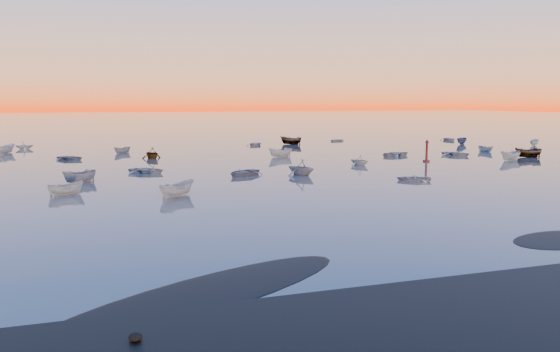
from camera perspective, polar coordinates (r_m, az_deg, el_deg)
name	(u,v)px	position (r m, az deg, el deg)	size (l,w,h in m)	color
ground	(199,138)	(126.86, -8.49, 3.93)	(600.00, 600.00, 0.00)	#615851
mud_lobes	(508,257)	(32.88, 22.74, -7.78)	(140.00, 6.00, 0.07)	black
moored_fleet	(252,159)	(81.05, -2.92, 1.82)	(124.00, 58.00, 1.20)	#B9B9B5
boat_near_left	(147,173)	(66.97, -13.75, 0.33)	(4.36, 1.82, 1.09)	#B9B9B5
boat_near_center	(177,196)	(49.94, -10.70, -2.10)	(3.91, 1.66, 1.36)	#B9B9B5
boat_near_right	(301,175)	(63.15, 2.21, 0.10)	(4.00, 1.80, 1.40)	slate
channel_marker	(427,152)	(79.66, 15.08, 2.40)	(0.93, 0.93, 3.30)	#4C1210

